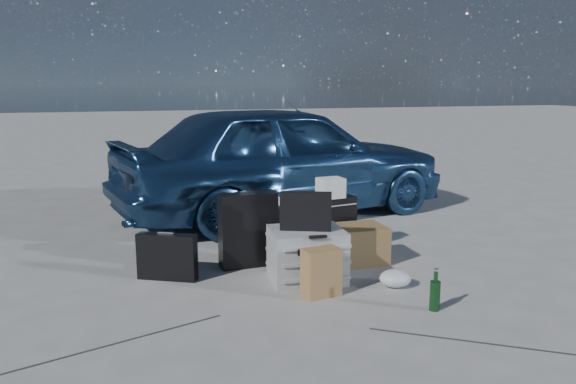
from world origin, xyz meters
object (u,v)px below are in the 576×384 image
object	(u,v)px
suitcase_left	(248,230)
duffel_bag	(302,225)
pelican_case	(307,255)
suitcase_right	(332,226)
green_bottle	(435,291)
briefcase	(167,257)
car	(283,159)
cardboard_box	(359,244)

from	to	relation	value
suitcase_left	duffel_bag	bearing A→B (deg)	33.32
pelican_case	suitcase_right	distance (m)	0.78
suitcase_left	green_bottle	bearing A→B (deg)	-56.20
green_bottle	briefcase	bearing A→B (deg)	144.61
duffel_bag	green_bottle	world-z (taller)	duffel_bag
car	briefcase	world-z (taller)	car
briefcase	green_bottle	size ratio (longest dim) A/B	1.68
suitcase_left	duffel_bag	world-z (taller)	suitcase_left
duffel_bag	briefcase	bearing A→B (deg)	-138.67
briefcase	suitcase_left	world-z (taller)	suitcase_left
suitcase_left	duffel_bag	xyz separation A→B (m)	(0.68, 0.49, -0.13)
car	cardboard_box	distance (m)	2.06
car	briefcase	size ratio (longest dim) A/B	8.25
cardboard_box	green_bottle	bearing A→B (deg)	-87.74
pelican_case	car	bearing A→B (deg)	83.34
suitcase_left	briefcase	bearing A→B (deg)	-171.66
car	duffel_bag	world-z (taller)	car
pelican_case	briefcase	world-z (taller)	pelican_case
green_bottle	pelican_case	bearing A→B (deg)	126.76
pelican_case	cardboard_box	xyz separation A→B (m)	(0.61, 0.30, -0.05)
pelican_case	green_bottle	bearing A→B (deg)	-47.37
pelican_case	green_bottle	xyz separation A→B (m)	(0.66, -0.88, -0.07)
briefcase	suitcase_right	world-z (taller)	suitcase_right
car	green_bottle	xyz separation A→B (m)	(0.15, -3.17, -0.55)
car	pelican_case	size ratio (longest dim) A/B	6.93
briefcase	green_bottle	xyz separation A→B (m)	(1.75, -1.24, -0.04)
suitcase_left	car	bearing A→B (deg)	61.11
duffel_bag	cardboard_box	bearing A→B (deg)	-49.58
suitcase_left	green_bottle	size ratio (longest dim) A/B	2.23
pelican_case	cardboard_box	bearing A→B (deg)	32.23
briefcase	cardboard_box	xyz separation A→B (m)	(1.70, -0.06, -0.02)
briefcase	suitcase_left	distance (m)	0.75
suitcase_right	green_bottle	world-z (taller)	suitcase_right
duffel_bag	pelican_case	bearing A→B (deg)	-90.22
pelican_case	suitcase_left	world-z (taller)	suitcase_left
cardboard_box	green_bottle	xyz separation A→B (m)	(0.05, -1.18, -0.02)
duffel_bag	cardboard_box	xyz separation A→B (m)	(0.30, -0.69, -0.03)
briefcase	suitcase_left	bearing A→B (deg)	38.94
briefcase	suitcase_right	xyz separation A→B (m)	(1.56, 0.25, 0.08)
car	suitcase_left	world-z (taller)	car
suitcase_right	cardboard_box	xyz separation A→B (m)	(0.14, -0.31, -0.11)
pelican_case	suitcase_right	world-z (taller)	suitcase_right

